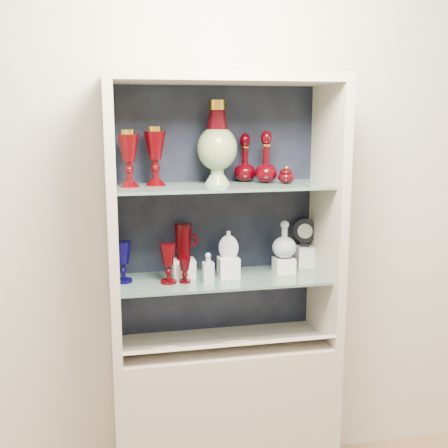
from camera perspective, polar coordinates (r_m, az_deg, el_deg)
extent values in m
cube|color=silver|center=(2.65, -0.97, 3.01)|extent=(3.50, 0.02, 2.80)
cube|color=beige|center=(2.78, 0.00, -19.03)|extent=(1.00, 0.40, 0.75)
cube|color=black|center=(2.63, -0.84, 1.31)|extent=(0.98, 0.02, 1.15)
cube|color=beige|center=(2.40, -11.28, 0.14)|extent=(0.04, 0.40, 1.15)
cube|color=beige|center=(2.59, 10.45, 0.96)|extent=(0.04, 0.40, 1.15)
cube|color=beige|center=(2.42, 0.00, 14.59)|extent=(1.00, 0.40, 0.04)
cube|color=slate|center=(2.54, -0.09, -5.60)|extent=(0.92, 0.34, 0.01)
cube|color=slate|center=(2.45, -0.10, 3.86)|extent=(0.92, 0.34, 0.01)
cube|color=beige|center=(2.51, 0.52, -12.23)|extent=(0.92, 0.17, 0.09)
cube|color=white|center=(2.51, 1.13, -11.87)|extent=(0.10, 0.06, 0.03)
cube|color=white|center=(2.46, -6.06, -12.37)|extent=(0.10, 0.06, 0.03)
cube|color=silver|center=(2.55, -4.12, -4.47)|extent=(0.10, 0.10, 0.08)
cube|color=silver|center=(2.53, 0.46, -4.42)|extent=(0.09, 0.09, 0.09)
cube|color=silver|center=(2.62, 6.10, -4.19)|extent=(0.09, 0.09, 0.07)
cube|color=silver|center=(2.73, 8.16, -3.28)|extent=(0.08, 0.08, 0.10)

